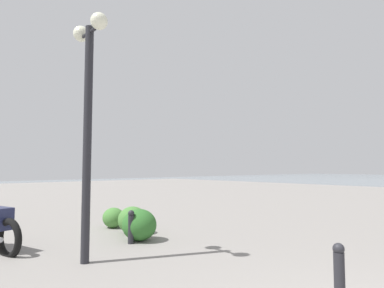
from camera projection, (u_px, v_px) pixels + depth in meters
name	position (u px, v px, depth m)	size (l,w,h in m)	color
lamppost	(88.00, 99.00, 5.65)	(0.98, 0.28, 4.08)	#232328
bollard_near	(339.00, 273.00, 3.77)	(0.13, 0.13, 0.71)	#232328
bollard_mid	(131.00, 226.00, 6.89)	(0.13, 0.13, 0.68)	#232328
shrub_low	(133.00, 220.00, 7.95)	(0.74, 0.67, 0.63)	#477F38
shrub_round	(114.00, 218.00, 8.69)	(0.61, 0.54, 0.51)	#477F38
shrub_wide	(139.00, 225.00, 7.16)	(0.79, 0.71, 0.67)	#2D6628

